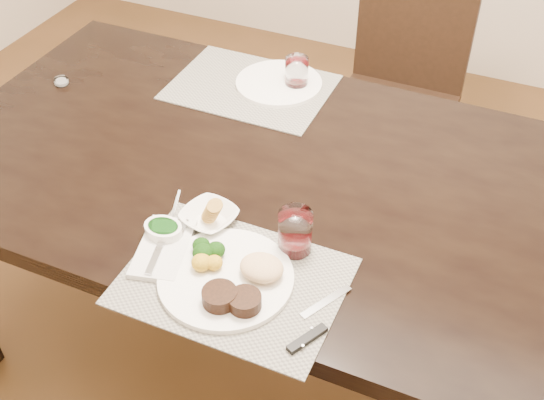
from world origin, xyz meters
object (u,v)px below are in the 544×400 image
at_px(steak_knife, 312,329).
at_px(wine_glass_near, 295,233).
at_px(cracker_bowl, 209,217).
at_px(far_plate, 279,83).
at_px(dinner_plate, 231,278).
at_px(chair_far, 401,83).

distance_m(steak_knife, wine_glass_near, 0.23).
distance_m(steak_knife, cracker_bowl, 0.38).
bearing_deg(far_plate, wine_glass_near, -63.66).
distance_m(dinner_plate, cracker_bowl, 0.20).
bearing_deg(wine_glass_near, steak_knife, -59.15).
height_order(steak_knife, far_plate, same).
distance_m(chair_far, wine_glass_near, 1.21).
relative_size(chair_far, cracker_bowl, 6.12).
distance_m(steak_knife, far_plate, 0.91).
relative_size(dinner_plate, steak_knife, 1.36).
xyz_separation_m(wine_glass_near, far_plate, (-0.30, 0.61, -0.04)).
relative_size(dinner_plate, wine_glass_near, 2.80).
bearing_deg(cracker_bowl, steak_knife, -30.81).
bearing_deg(steak_knife, chair_far, 125.16).
bearing_deg(dinner_plate, cracker_bowl, 146.03).
bearing_deg(far_plate, cracker_bowl, -81.57).
bearing_deg(chair_far, steak_knife, -82.76).
relative_size(cracker_bowl, far_plate, 0.58).
bearing_deg(chair_far, far_plate, -113.62).
bearing_deg(steak_knife, far_plate, 145.40).
relative_size(chair_far, far_plate, 3.52).
relative_size(dinner_plate, far_plate, 1.13).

